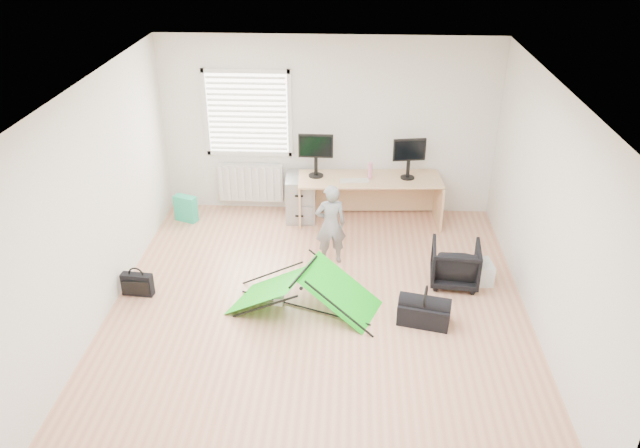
{
  "coord_description": "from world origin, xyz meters",
  "views": [
    {
      "loc": [
        0.35,
        -6.14,
        4.42
      ],
      "look_at": [
        0.0,
        0.4,
        0.95
      ],
      "focal_mm": 35.0,
      "sensor_mm": 36.0,
      "label": 1
    }
  ],
  "objects_px": {
    "storage_crate": "(472,272)",
    "laptop_bag": "(138,284)",
    "monitor_left": "(316,161)",
    "duffel_bag": "(424,313)",
    "desk": "(369,200)",
    "office_chair": "(455,264)",
    "filing_cabinet": "(301,197)",
    "thermos": "(370,171)",
    "person": "(331,225)",
    "kite": "(304,290)",
    "monitor_right": "(408,164)"
  },
  "relations": [
    {
      "from": "filing_cabinet",
      "to": "monitor_left",
      "type": "distance_m",
      "value": 0.66
    },
    {
      "from": "laptop_bag",
      "to": "duffel_bag",
      "type": "relative_size",
      "value": 0.66
    },
    {
      "from": "thermos",
      "to": "laptop_bag",
      "type": "xyz_separation_m",
      "value": [
        -2.89,
        -2.13,
        -0.69
      ]
    },
    {
      "from": "filing_cabinet",
      "to": "person",
      "type": "bearing_deg",
      "value": -71.63
    },
    {
      "from": "storage_crate",
      "to": "filing_cabinet",
      "type": "bearing_deg",
      "value": 144.23
    },
    {
      "from": "desk",
      "to": "monitor_right",
      "type": "bearing_deg",
      "value": -0.57
    },
    {
      "from": "desk",
      "to": "office_chair",
      "type": "distance_m",
      "value": 1.96
    },
    {
      "from": "kite",
      "to": "storage_crate",
      "type": "xyz_separation_m",
      "value": [
        2.11,
        0.72,
        -0.13
      ]
    },
    {
      "from": "filing_cabinet",
      "to": "person",
      "type": "relative_size",
      "value": 0.6
    },
    {
      "from": "filing_cabinet",
      "to": "kite",
      "type": "height_order",
      "value": "filing_cabinet"
    },
    {
      "from": "laptop_bag",
      "to": "person",
      "type": "bearing_deg",
      "value": 27.46
    },
    {
      "from": "desk",
      "to": "filing_cabinet",
      "type": "height_order",
      "value": "desk"
    },
    {
      "from": "storage_crate",
      "to": "desk",
      "type": "bearing_deg",
      "value": 129.14
    },
    {
      "from": "monitor_right",
      "to": "person",
      "type": "distance_m",
      "value": 1.69
    },
    {
      "from": "person",
      "to": "laptop_bag",
      "type": "relative_size",
      "value": 2.91
    },
    {
      "from": "filing_cabinet",
      "to": "monitor_right",
      "type": "height_order",
      "value": "monitor_right"
    },
    {
      "from": "desk",
      "to": "laptop_bag",
      "type": "xyz_separation_m",
      "value": [
        -2.89,
        -2.13,
        -0.21
      ]
    },
    {
      "from": "filing_cabinet",
      "to": "monitor_right",
      "type": "distance_m",
      "value": 1.7
    },
    {
      "from": "filing_cabinet",
      "to": "thermos",
      "type": "xyz_separation_m",
      "value": [
        1.03,
        -0.08,
        0.5
      ]
    },
    {
      "from": "monitor_right",
      "to": "filing_cabinet",
      "type": "bearing_deg",
      "value": 168.76
    },
    {
      "from": "desk",
      "to": "filing_cabinet",
      "type": "distance_m",
      "value": 1.04
    },
    {
      "from": "monitor_right",
      "to": "kite",
      "type": "distance_m",
      "value": 2.8
    },
    {
      "from": "thermos",
      "to": "person",
      "type": "relative_size",
      "value": 0.21
    },
    {
      "from": "person",
      "to": "filing_cabinet",
      "type": "bearing_deg",
      "value": -80.94
    },
    {
      "from": "desk",
      "to": "laptop_bag",
      "type": "distance_m",
      "value": 3.59
    },
    {
      "from": "desk",
      "to": "kite",
      "type": "relative_size",
      "value": 1.24
    },
    {
      "from": "monitor_right",
      "to": "laptop_bag",
      "type": "bearing_deg",
      "value": -157.27
    },
    {
      "from": "storage_crate",
      "to": "laptop_bag",
      "type": "height_order",
      "value": "laptop_bag"
    },
    {
      "from": "storage_crate",
      "to": "thermos",
      "type": "bearing_deg",
      "value": 129.15
    },
    {
      "from": "monitor_right",
      "to": "office_chair",
      "type": "relative_size",
      "value": 0.78
    },
    {
      "from": "monitor_left",
      "to": "person",
      "type": "relative_size",
      "value": 0.45
    },
    {
      "from": "monitor_right",
      "to": "laptop_bag",
      "type": "relative_size",
      "value": 1.22
    },
    {
      "from": "monitor_left",
      "to": "duffel_bag",
      "type": "xyz_separation_m",
      "value": [
        1.4,
        -2.55,
        -0.83
      ]
    },
    {
      "from": "kite",
      "to": "laptop_bag",
      "type": "relative_size",
      "value": 4.39
    },
    {
      "from": "desk",
      "to": "thermos",
      "type": "bearing_deg",
      "value": -100.35
    },
    {
      "from": "desk",
      "to": "monitor_right",
      "type": "relative_size",
      "value": 4.44
    },
    {
      "from": "office_chair",
      "to": "duffel_bag",
      "type": "distance_m",
      "value": 1.01
    },
    {
      "from": "person",
      "to": "duffel_bag",
      "type": "height_order",
      "value": "person"
    },
    {
      "from": "laptop_bag",
      "to": "duffel_bag",
      "type": "bearing_deg",
      "value": -0.26
    },
    {
      "from": "duffel_bag",
      "to": "office_chair",
      "type": "bearing_deg",
      "value": 75.25
    },
    {
      "from": "storage_crate",
      "to": "person",
      "type": "bearing_deg",
      "value": 167.86
    },
    {
      "from": "kite",
      "to": "desk",
      "type": "bearing_deg",
      "value": 91.64
    },
    {
      "from": "monitor_right",
      "to": "thermos",
      "type": "height_order",
      "value": "monitor_right"
    },
    {
      "from": "desk",
      "to": "thermos",
      "type": "height_order",
      "value": "thermos"
    },
    {
      "from": "desk",
      "to": "duffel_bag",
      "type": "relative_size",
      "value": 3.57
    },
    {
      "from": "storage_crate",
      "to": "kite",
      "type": "bearing_deg",
      "value": -161.22
    },
    {
      "from": "person",
      "to": "storage_crate",
      "type": "distance_m",
      "value": 1.93
    },
    {
      "from": "monitor_left",
      "to": "office_chair",
      "type": "relative_size",
      "value": 0.83
    },
    {
      "from": "thermos",
      "to": "person",
      "type": "xyz_separation_m",
      "value": [
        -0.53,
        -1.21,
        -0.27
      ]
    },
    {
      "from": "thermos",
      "to": "kite",
      "type": "xyz_separation_m",
      "value": [
        -0.81,
        -2.32,
        -0.57
      ]
    }
  ]
}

